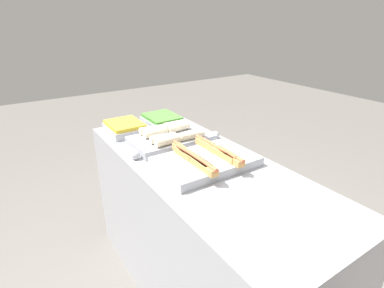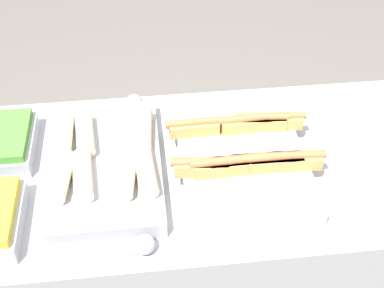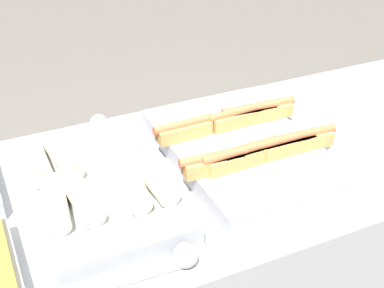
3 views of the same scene
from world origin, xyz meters
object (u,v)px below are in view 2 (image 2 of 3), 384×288
at_px(serving_spoon_far, 129,103).
at_px(tray_wraps, 105,163).
at_px(tray_hotdogs, 242,153).
at_px(serving_spoon_near, 137,246).

bearing_deg(serving_spoon_far, tray_wraps, -104.25).
bearing_deg(tray_hotdogs, serving_spoon_far, 136.78).
xyz_separation_m(tray_wraps, serving_spoon_near, (0.08, -0.28, -0.02)).
bearing_deg(tray_wraps, serving_spoon_near, -74.68).
distance_m(tray_hotdogs, tray_wraps, 0.38).
xyz_separation_m(tray_hotdogs, serving_spoon_near, (-0.30, -0.28, -0.01)).
height_order(tray_wraps, serving_spoon_near, tray_wraps).
bearing_deg(tray_wraps, serving_spoon_far, 75.75).
distance_m(tray_hotdogs, serving_spoon_near, 0.41).
relative_size(tray_wraps, serving_spoon_far, 1.99).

